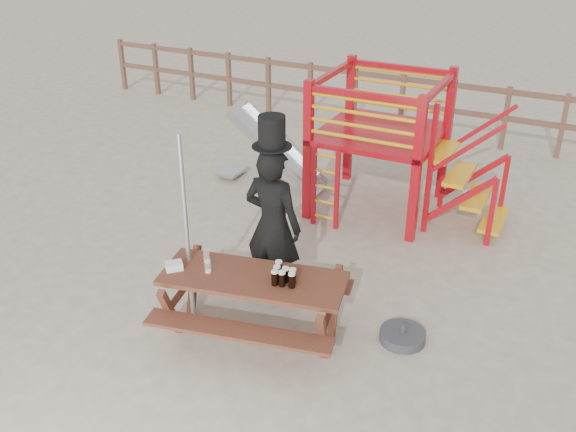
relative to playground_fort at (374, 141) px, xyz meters
name	(u,v)px	position (x,y,z in m)	size (l,w,h in m)	color
ground	(250,330)	(-0.12, -3.58, -1.07)	(60.00, 60.00, 0.00)	#C3B298
back_fence	(427,101)	(-0.12, 3.42, -0.34)	(15.09, 0.09, 1.20)	brown
playground_fort	(374,141)	(0.00, 0.00, 0.00)	(4.71, 1.84, 2.10)	#AE0B15
picnic_table	(254,298)	(-0.04, -3.63, -0.59)	(2.20, 1.73, 0.76)	brown
man_with_hat	(273,222)	(-0.19, -2.88, -0.04)	(0.73, 0.50, 2.30)	black
metal_pole	(187,232)	(-0.84, -3.65, 0.05)	(0.05, 0.05, 2.25)	#B2B2B7
parasol_base	(402,336)	(1.47, -3.00, -1.01)	(0.51, 0.51, 0.21)	#38383D
paper_bag	(174,266)	(-0.87, -3.88, -0.27)	(0.18, 0.14, 0.08)	white
stout_pints	(283,275)	(0.30, -3.58, -0.22)	(0.30, 0.26, 0.17)	black
empty_glasses	(207,262)	(-0.57, -3.69, -0.24)	(0.19, 0.24, 0.15)	silver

